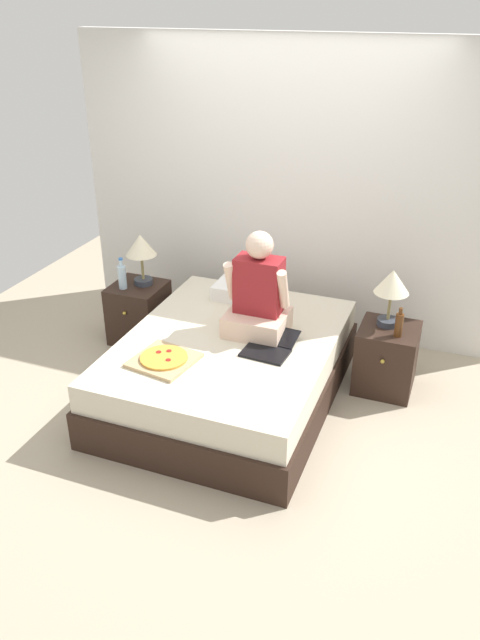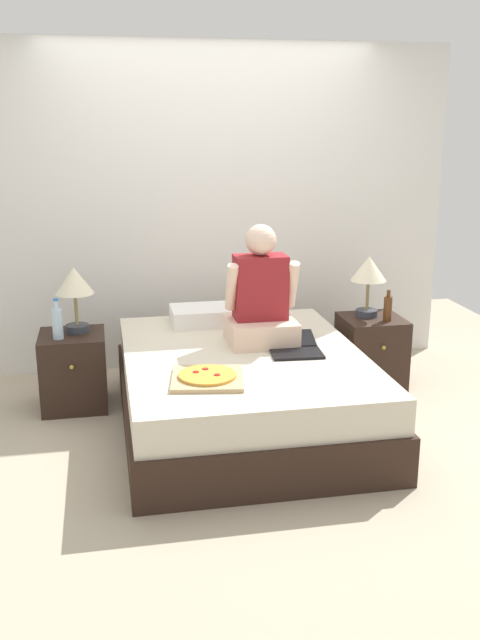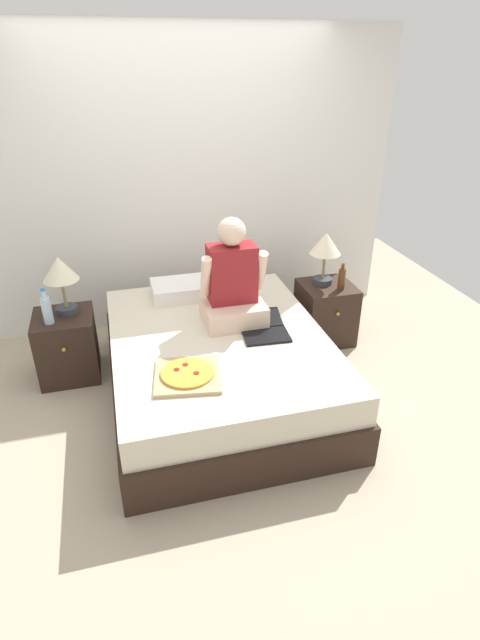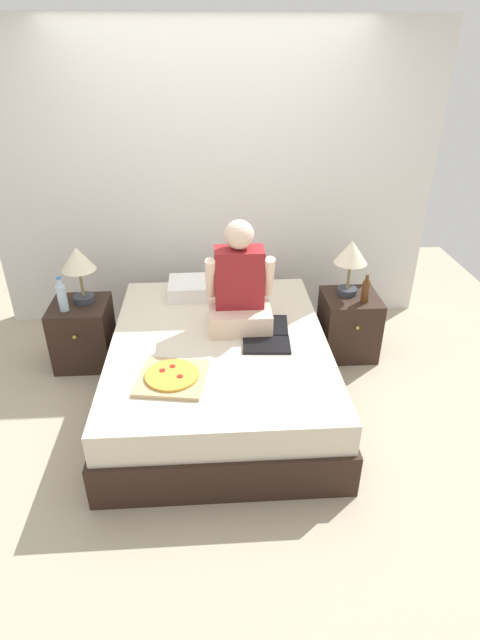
% 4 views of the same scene
% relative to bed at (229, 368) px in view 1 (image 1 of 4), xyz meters
% --- Properties ---
extents(ground_plane, '(5.80, 5.80, 0.00)m').
position_rel_bed_xyz_m(ground_plane, '(0.00, 0.00, -0.25)').
color(ground_plane, tan).
extents(wall_back, '(3.80, 0.12, 2.50)m').
position_rel_bed_xyz_m(wall_back, '(0.00, 1.34, 1.00)').
color(wall_back, silver).
rests_on(wall_back, ground).
extents(bed, '(1.53, 1.97, 0.50)m').
position_rel_bed_xyz_m(bed, '(0.00, 0.00, 0.00)').
color(bed, black).
rests_on(bed, ground).
extents(nightstand_left, '(0.44, 0.47, 0.52)m').
position_rel_bed_xyz_m(nightstand_left, '(-1.08, 0.55, 0.01)').
color(nightstand_left, black).
rests_on(nightstand_left, ground).
extents(lamp_on_left_nightstand, '(0.26, 0.26, 0.45)m').
position_rel_bed_xyz_m(lamp_on_left_nightstand, '(-1.04, 0.60, 0.60)').
color(lamp_on_left_nightstand, '#333842').
rests_on(lamp_on_left_nightstand, nightstand_left).
extents(water_bottle, '(0.07, 0.07, 0.28)m').
position_rel_bed_xyz_m(water_bottle, '(-1.16, 0.46, 0.38)').
color(water_bottle, silver).
rests_on(water_bottle, nightstand_left).
extents(nightstand_right, '(0.44, 0.47, 0.52)m').
position_rel_bed_xyz_m(nightstand_right, '(1.08, 0.55, 0.01)').
color(nightstand_right, black).
rests_on(nightstand_right, ground).
extents(lamp_on_right_nightstand, '(0.26, 0.26, 0.45)m').
position_rel_bed_xyz_m(lamp_on_right_nightstand, '(1.05, 0.60, 0.60)').
color(lamp_on_right_nightstand, '#333842').
rests_on(lamp_on_right_nightstand, nightstand_right).
extents(beer_bottle, '(0.06, 0.06, 0.23)m').
position_rel_bed_xyz_m(beer_bottle, '(1.15, 0.45, 0.37)').
color(beer_bottle, '#512D14').
rests_on(beer_bottle, nightstand_right).
extents(pillow, '(0.52, 0.34, 0.12)m').
position_rel_bed_xyz_m(pillow, '(-0.12, 0.70, 0.32)').
color(pillow, white).
rests_on(pillow, bed).
extents(person_seated, '(0.47, 0.40, 0.78)m').
position_rel_bed_xyz_m(person_seated, '(0.15, 0.19, 0.54)').
color(person_seated, beige).
rests_on(person_seated, bed).
extents(laptop, '(0.34, 0.44, 0.07)m').
position_rel_bed_xyz_m(laptop, '(0.32, -0.04, 0.28)').
color(laptop, black).
rests_on(laptop, bed).
extents(pizza_box, '(0.46, 0.46, 0.05)m').
position_rel_bed_xyz_m(pizza_box, '(-0.30, -0.46, 0.27)').
color(pizza_box, tan).
rests_on(pizza_box, bed).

